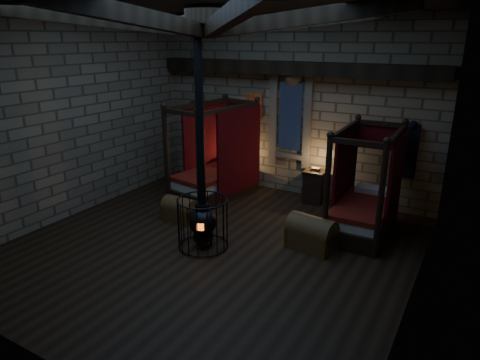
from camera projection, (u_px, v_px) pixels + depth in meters
The scene contains 8 objects.
room at pixel (210, 36), 6.90m from camera, with size 7.02×7.02×4.29m.
bed_left at pixel (216, 174), 10.41m from camera, with size 1.46×2.31×2.26m.
bed_right at pixel (364, 207), 8.52m from camera, with size 1.11×2.03×2.09m.
trunk_left at pixel (180, 210), 9.10m from camera, with size 0.73×0.48×0.52m.
trunk_right at pixel (311, 234), 7.89m from camera, with size 0.93×0.67×0.63m.
nightstand_left at pixel (242, 176), 10.98m from camera, with size 0.49×0.48×0.82m.
nightstand_right at pixel (314, 186), 10.02m from camera, with size 0.49×0.47×0.85m.
stove at pixel (203, 218), 7.81m from camera, with size 0.93×0.93×4.05m.
Camera 1 is at (4.08, -5.97, 3.73)m, focal length 32.00 mm.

